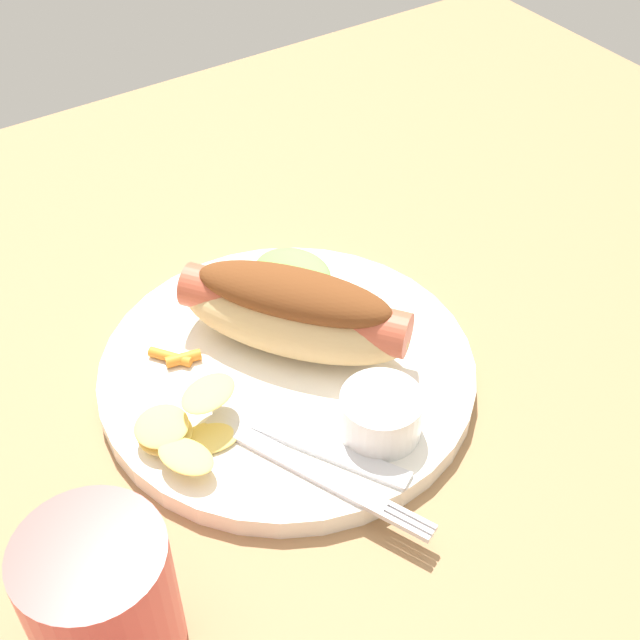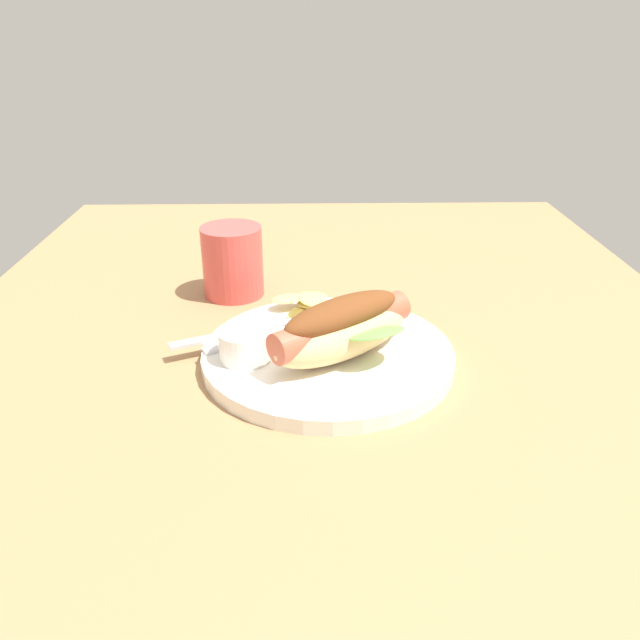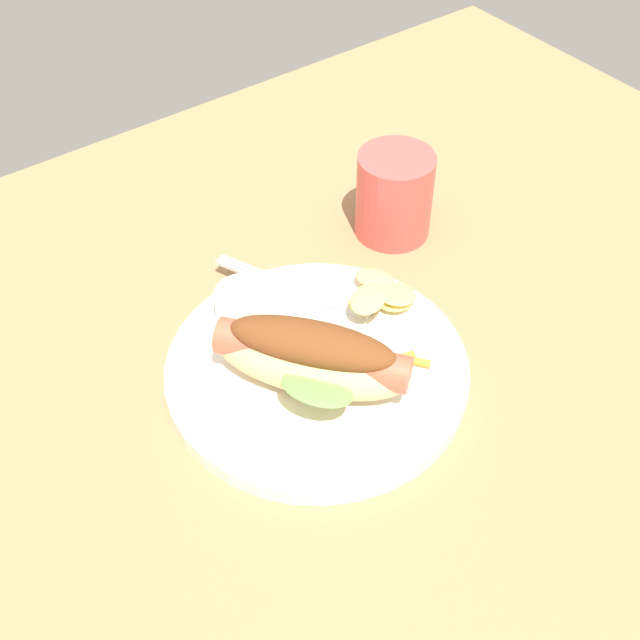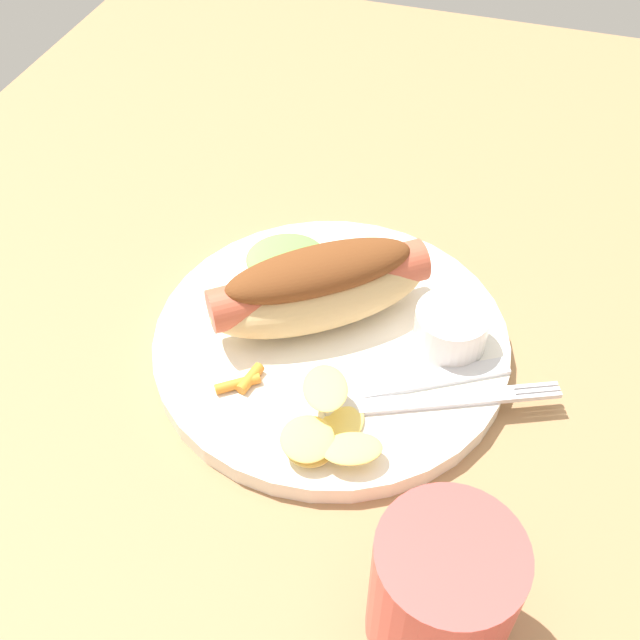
{
  "view_description": "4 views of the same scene",
  "coord_description": "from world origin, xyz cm",
  "views": [
    {
      "loc": [
        -19.69,
        -37.03,
        45.5
      ],
      "look_at": [
        3.73,
        -1.48,
        6.03
      ],
      "focal_mm": 49.21,
      "sensor_mm": 36.0,
      "label": 1
    },
    {
      "loc": [
        59.85,
        -2.08,
        33.09
      ],
      "look_at": [
        3.75,
        -0.86,
        5.8
      ],
      "focal_mm": 35.36,
      "sensor_mm": 36.0,
      "label": 2
    },
    {
      "loc": [
        30.36,
        38.87,
        55.66
      ],
      "look_at": [
        0.61,
        -1.37,
        5.11
      ],
      "focal_mm": 47.03,
      "sensor_mm": 36.0,
      "label": 3
    },
    {
      "loc": [
        -34.72,
        -10.69,
        43.92
      ],
      "look_at": [
        0.63,
        0.46,
        4.41
      ],
      "focal_mm": 43.24,
      "sensor_mm": 36.0,
      "label": 4
    }
  ],
  "objects": [
    {
      "name": "chips_pile",
      "position": [
        -7.04,
        -2.36,
        2.89
      ],
      "size": [
        8.32,
        7.69,
        3.04
      ],
      "color": "#E9CD64",
      "rests_on": "plate"
    },
    {
      "name": "fork",
      "position": [
        -1.79,
        -8.81,
        1.8
      ],
      "size": [
        7.7,
        15.45,
        0.4
      ],
      "rotation": [
        0.0,
        0.0,
        5.13
      ],
      "color": "silver",
      "rests_on": "plate"
    },
    {
      "name": "hot_dog",
      "position": [
        3.49,
        1.43,
        4.79
      ],
      "size": [
        14.69,
        16.71,
        6.29
      ],
      "rotation": [
        0.0,
        0.0,
        5.36
      ],
      "color": "#DBB77A",
      "rests_on": "plate"
    },
    {
      "name": "carrot_garnish",
      "position": [
        -4.36,
        4.45,
        1.98
      ],
      "size": [
        3.21,
        2.99,
        0.8
      ],
      "color": "orange",
      "rests_on": "plate"
    },
    {
      "name": "plate",
      "position": [
        1.96,
        0.24,
        0.8
      ],
      "size": [
        26.34,
        26.34,
        1.6
      ],
      "primitive_type": "cylinder",
      "color": "white",
      "rests_on": "ground_plane"
    },
    {
      "name": "drinking_cup",
      "position": [
        -16.3,
        -11.65,
        4.55
      ],
      "size": [
        7.77,
        7.77,
        9.09
      ],
      "primitive_type": "cylinder",
      "color": "#D84C47",
      "rests_on": "ground_plane"
    },
    {
      "name": "knife",
      "position": [
        -0.66,
        -6.93,
        1.78
      ],
      "size": [
        8.04,
        12.57,
        0.36
      ],
      "primitive_type": "cube",
      "rotation": [
        0.0,
        0.0,
        5.23
      ],
      "color": "silver",
      "rests_on": "plate"
    },
    {
      "name": "ground_plane",
      "position": [
        0.0,
        0.0,
        -0.9
      ],
      "size": [
        120.0,
        90.0,
        1.8
      ],
      "primitive_type": "cube",
      "color": "#9E754C"
    },
    {
      "name": "sauce_ramekin",
      "position": [
        3.81,
        -8.42,
        3.16
      ],
      "size": [
        5.34,
        5.34,
        3.12
      ],
      "primitive_type": "cylinder",
      "color": "white",
      "rests_on": "plate"
    }
  ]
}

